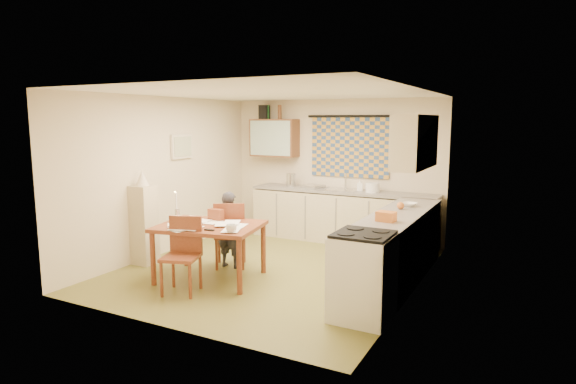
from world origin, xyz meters
The scene contains 44 objects.
floor centered at (0.00, 0.00, -0.01)m, with size 4.00×4.50×0.02m, color brown.
ceiling centered at (0.00, 0.00, 2.51)m, with size 4.00×4.50×0.02m, color white.
wall_back centered at (0.00, 2.26, 1.25)m, with size 4.00×0.02×2.50m, color beige.
wall_front centered at (0.00, -2.26, 1.25)m, with size 4.00×0.02×2.50m, color beige.
wall_left centered at (-2.01, 0.00, 1.25)m, with size 0.02×4.50×2.50m, color beige.
wall_right centered at (2.01, 0.00, 1.25)m, with size 0.02×4.50×2.50m, color beige.
window_blind centered at (0.30, 2.22, 1.65)m, with size 1.45×0.03×1.05m, color navy.
curtain_rod centered at (0.30, 2.20, 2.20)m, with size 0.04×0.04×1.60m, color black.
wall_cabinet centered at (-1.15, 2.08, 1.80)m, with size 0.90×0.34×0.70m, color #57331D.
wall_cabinet_glass centered at (-1.15, 1.91, 1.80)m, with size 0.84×0.02×0.64m, color #99B2A5.
upper_cabinet_right centered at (1.83, 0.55, 1.85)m, with size 0.34×1.30×0.70m, color tan.
framed_print centered at (-1.97, 0.40, 1.70)m, with size 0.04×0.50×0.40m, color beige.
print_canvas centered at (-1.95, 0.40, 1.70)m, with size 0.01×0.42×0.32m, color beige.
counter_back centered at (0.28, 1.95, 0.45)m, with size 3.30×0.62×0.92m.
counter_right centered at (1.70, 0.20, 0.45)m, with size 0.62×2.95×0.92m.
stove centered at (1.70, -1.09, 0.48)m, with size 0.62×0.62×0.95m.
sink centered at (0.27, 1.95, 0.88)m, with size 0.55×0.45×0.10m, color silver.
tap centered at (0.27, 2.13, 1.06)m, with size 0.03×0.03×0.28m, color silver.
dish_rack centered at (-0.28, 1.95, 0.95)m, with size 0.35×0.30×0.06m, color silver.
kettle centered at (-0.73, 1.95, 1.04)m, with size 0.18×0.18×0.24m, color silver.
mixing_bowl centered at (0.82, 1.95, 1.00)m, with size 0.24×0.24×0.16m, color white.
soap_bottle centered at (0.58, 2.00, 1.02)m, with size 0.12×0.12×0.21m, color white.
bowl centered at (1.70, 0.89, 0.95)m, with size 0.27×0.27×0.05m, color white.
orange_bag centered at (1.70, -0.26, 0.98)m, with size 0.22×0.16×0.12m, color #CD6E2C.
fruit_orange centered at (1.65, 0.61, 0.97)m, with size 0.10×0.10×0.10m, color #CD6E2C.
speaker centered at (-1.37, 2.08, 2.28)m, with size 0.16×0.20×0.26m, color black.
bottle_green centered at (-1.31, 2.08, 2.28)m, with size 0.07×0.07×0.26m, color #195926.
bottle_brown centered at (-1.04, 2.08, 2.28)m, with size 0.07×0.07×0.26m, color #57331D.
dining_table centered at (-0.56, -0.77, 0.38)m, with size 1.50×1.25×0.75m.
chair_far centered at (-0.62, -0.19, 0.30)m, with size 0.60×0.60×0.97m.
chair_near centered at (-0.55, -1.36, 0.29)m, with size 0.54×0.54×0.94m.
person centered at (-0.62, -0.22, 0.56)m, with size 0.42×0.29×1.12m, color black.
shelf_stand centered at (-1.84, -0.66, 0.59)m, with size 0.32×0.30×1.18m, color tan.
lampshade centered at (-1.84, -0.66, 1.29)m, with size 0.20×0.20×0.22m, color beige.
letter_rack centered at (-0.64, -0.51, 0.83)m, with size 0.22×0.10×0.16m, color #632B16.
mug centered at (-0.03, -1.03, 0.80)m, with size 0.18×0.18×0.10m, color white.
magazine centered at (-0.95, -1.08, 0.76)m, with size 0.27×0.31×0.02m, color maroon.
book centered at (-0.94, -0.96, 0.76)m, with size 0.16×0.22×0.02m, color #CD6E2C.
orange_box centered at (-0.79, -1.13, 0.77)m, with size 0.12×0.08×0.04m, color #CD6E2C.
eyeglasses centered at (-0.34, -1.06, 0.76)m, with size 0.13×0.04×0.02m, color black.
candle_holder centered at (-1.04, -0.84, 0.84)m, with size 0.06×0.06×0.18m, color silver.
candle centered at (-1.07, -0.82, 1.04)m, with size 0.02×0.02×0.22m, color white.
candle_flame centered at (-1.08, -0.83, 1.16)m, with size 0.02×0.02×0.02m, color #FFCC66.
papers centered at (-0.63, -0.86, 0.76)m, with size 1.23×0.95×0.02m.
Camera 1 is at (3.29, -5.86, 2.13)m, focal length 30.00 mm.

